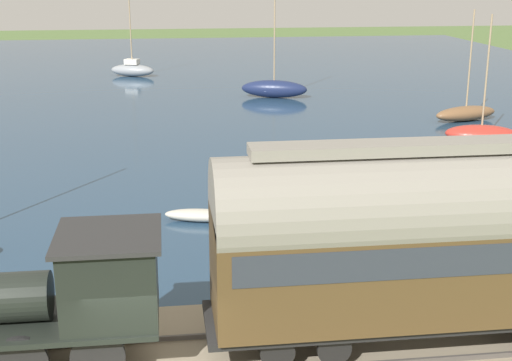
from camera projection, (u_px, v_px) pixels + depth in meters
name	position (u px, v px, depth m)	size (l,w,h in m)	color
harbor_water	(156.00, 84.00, 56.79)	(80.00, 80.00, 0.01)	navy
steam_locomotive	(53.00, 292.00, 15.08)	(2.33, 6.22, 3.19)	black
passenger_coach	(426.00, 235.00, 15.85)	(2.51, 9.93, 4.72)	black
sailboat_gray	(132.00, 69.00, 60.86)	(2.65, 4.07, 8.44)	gray
sailboat_brown	(466.00, 113.00, 42.92)	(2.41, 4.47, 6.56)	brown
sailboat_navy	(274.00, 88.00, 50.70)	(2.77, 4.90, 8.93)	#192347
sailboat_red	(481.00, 133.00, 37.51)	(2.56, 4.05, 6.62)	#B72D23
rowboat_far_out	(201.00, 215.00, 25.77)	(1.33, 2.78, 0.45)	#B7B2A3
rowboat_mid_harbor	(424.00, 211.00, 26.29)	(2.59, 2.71, 0.43)	beige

